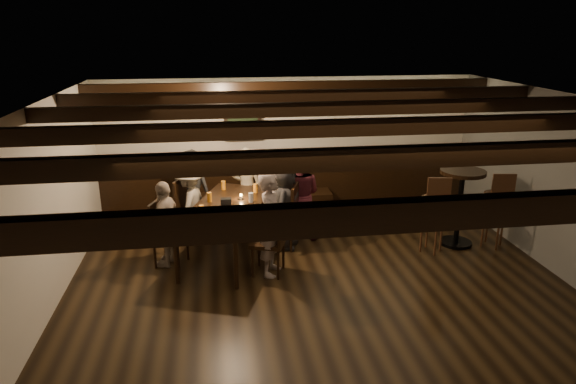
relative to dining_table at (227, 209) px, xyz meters
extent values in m
plane|color=black|center=(1.14, -1.76, -0.71)|extent=(7.00, 7.00, 0.00)
plane|color=black|center=(1.14, -1.76, 1.69)|extent=(7.00, 7.00, 0.00)
plane|color=beige|center=(1.14, 1.74, 0.49)|extent=(6.50, 0.00, 6.50)
plane|color=beige|center=(-2.11, -1.76, 0.49)|extent=(0.00, 7.00, 7.00)
cube|color=black|center=(1.14, 1.70, -0.16)|extent=(6.50, 0.08, 1.10)
cube|color=black|center=(0.34, 1.44, -0.49)|extent=(3.00, 0.45, 0.45)
cube|color=black|center=(0.34, 1.64, 1.04)|extent=(0.62, 0.12, 0.72)
cube|color=black|center=(0.34, 1.57, 1.04)|extent=(0.50, 0.02, 0.58)
cube|color=black|center=(1.14, -4.66, 1.60)|extent=(6.50, 0.10, 0.16)
cube|color=black|center=(1.14, -3.50, 1.60)|extent=(6.50, 0.10, 0.16)
cube|color=black|center=(1.14, -2.34, 1.60)|extent=(6.50, 0.10, 0.16)
cube|color=black|center=(1.14, -1.18, 1.60)|extent=(6.50, 0.10, 0.16)
cube|color=black|center=(1.14, -0.02, 1.60)|extent=(6.50, 0.10, 0.16)
cube|color=black|center=(1.14, 1.14, 1.60)|extent=(6.50, 0.10, 0.16)
sphere|color=#FFE099|center=(-1.61, 1.12, 1.48)|extent=(0.07, 0.07, 0.07)
sphere|color=#FFE099|center=(-0.23, 1.12, 1.48)|extent=(0.07, 0.07, 0.07)
sphere|color=#FFE099|center=(1.14, 1.12, 1.48)|extent=(0.07, 0.07, 0.07)
sphere|color=#FFE099|center=(2.52, 1.12, 1.48)|extent=(0.07, 0.07, 0.07)
sphere|color=#FFE099|center=(3.89, 1.12, 1.48)|extent=(0.07, 0.07, 0.07)
cube|color=black|center=(0.00, 0.00, 0.03)|extent=(1.56, 2.25, 0.06)
cylinder|color=black|center=(-0.70, -0.78, -0.35)|extent=(0.06, 0.06, 0.71)
cylinder|color=black|center=(-0.06, 1.05, -0.35)|extent=(0.06, 0.06, 0.71)
cylinder|color=black|center=(0.06, -1.05, -0.35)|extent=(0.06, 0.06, 0.71)
cylinder|color=black|center=(0.70, 0.78, -0.35)|extent=(0.06, 0.06, 0.71)
cube|color=black|center=(-0.51, 0.66, -0.24)|extent=(0.57, 0.57, 0.05)
cube|color=black|center=(-0.71, 0.72, 0.03)|extent=(0.19, 0.44, 0.49)
cube|color=black|center=(-0.81, -0.19, -0.27)|extent=(0.54, 0.54, 0.05)
cube|color=black|center=(-0.99, -0.13, -0.02)|extent=(0.18, 0.41, 0.46)
cube|color=black|center=(0.81, 0.19, -0.24)|extent=(0.57, 0.57, 0.05)
cube|color=black|center=(1.00, 0.13, 0.03)|extent=(0.19, 0.44, 0.49)
cube|color=black|center=(0.51, -0.66, -0.26)|extent=(0.55, 0.55, 0.05)
cube|color=black|center=(0.70, -0.72, 0.00)|extent=(0.18, 0.42, 0.47)
imported|color=#232325|center=(-0.55, 1.15, -0.04)|extent=(0.76, 0.62, 1.34)
imported|color=gray|center=(0.35, 0.99, -0.01)|extent=(0.59, 0.48, 1.39)
imported|color=maroon|center=(1.15, 0.55, -0.01)|extent=(0.82, 0.72, 1.40)
imported|color=gray|center=(-0.56, 0.67, -0.11)|extent=(0.67, 0.87, 1.19)
imported|color=#A08F80|center=(-0.86, -0.18, -0.10)|extent=(0.52, 0.78, 1.22)
imported|color=black|center=(0.86, 0.18, -0.04)|extent=(0.61, 0.75, 1.33)
imported|color=gray|center=(0.56, -0.67, 0.00)|extent=(0.49, 0.60, 1.43)
cylinder|color=#BF7219|center=(-0.03, 0.75, 0.13)|extent=(0.07, 0.07, 0.14)
cylinder|color=#BF7219|center=(0.45, 0.53, 0.13)|extent=(0.07, 0.07, 0.14)
cylinder|color=#BF7219|center=(-0.25, 0.19, 0.13)|extent=(0.07, 0.07, 0.14)
cylinder|color=silver|center=(0.35, 0.09, 0.13)|extent=(0.07, 0.07, 0.14)
cylinder|color=#BF7219|center=(-0.36, -0.35, 0.13)|extent=(0.07, 0.07, 0.14)
cylinder|color=silver|center=(0.01, -0.59, 0.13)|extent=(0.07, 0.07, 0.14)
cylinder|color=#BF7219|center=(-0.22, -0.77, 0.13)|extent=(0.07, 0.07, 0.14)
cylinder|color=white|center=(-0.37, -0.61, 0.07)|extent=(0.24, 0.24, 0.01)
cylinder|color=white|center=(0.07, -0.34, 0.07)|extent=(0.24, 0.24, 0.01)
cube|color=black|center=(-0.02, -0.05, 0.12)|extent=(0.15, 0.10, 0.12)
cylinder|color=beige|center=(0.21, 0.24, 0.09)|extent=(0.05, 0.05, 0.05)
cylinder|color=black|center=(3.49, -0.11, -0.69)|extent=(0.49, 0.49, 0.04)
cylinder|color=black|center=(3.49, -0.11, -0.13)|extent=(0.08, 0.08, 1.11)
cylinder|color=black|center=(3.49, -0.11, 0.45)|extent=(0.67, 0.67, 0.06)
cylinder|color=#342110|center=(2.99, -0.31, 0.11)|extent=(0.38, 0.38, 0.06)
cube|color=#342110|center=(2.96, -0.48, 0.31)|extent=(0.33, 0.09, 0.36)
cylinder|color=#342110|center=(3.99, -0.26, 0.11)|extent=(0.38, 0.38, 0.06)
cube|color=#342110|center=(3.97, -0.43, 0.31)|extent=(0.33, 0.08, 0.36)
camera|label=1|loc=(-0.13, -6.97, 2.51)|focal=32.00mm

